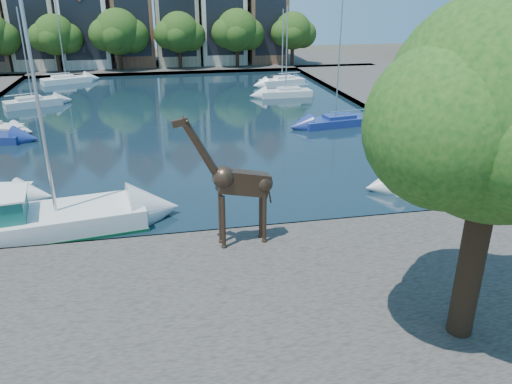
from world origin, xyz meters
TOP-DOWN VIEW (x-y plane):
  - ground at (0.00, 0.00)m, footprint 160.00×160.00m
  - water_basin at (0.00, 24.00)m, footprint 38.00×50.00m
  - near_quay at (0.00, -7.00)m, footprint 50.00×14.00m
  - far_quay at (0.00, 56.00)m, footprint 60.00×16.00m
  - right_quay at (25.00, 24.00)m, footprint 14.00×52.00m
  - plane_tree at (7.62, -9.01)m, footprint 8.32×6.40m
  - townhouse_west_mid at (-17.00, 55.99)m, footprint 5.94×9.18m
  - townhouse_west_inner at (-10.50, 55.99)m, footprint 6.43×9.18m
  - townhouse_center at (-4.00, 55.99)m, footprint 5.44×9.18m
  - townhouse_east_inner at (2.00, 55.99)m, footprint 5.94×9.18m
  - townhouse_east_mid at (8.50, 55.99)m, footprint 6.43×9.18m
  - townhouse_east_end at (15.00, 55.99)m, footprint 5.44×9.18m
  - far_tree_west at (-13.91, 50.49)m, footprint 6.76×5.20m
  - far_tree_mid_west at (-5.89, 50.49)m, footprint 7.80×6.00m
  - far_tree_mid_east at (2.10, 50.49)m, footprint 7.02×5.40m
  - far_tree_east at (10.11, 50.49)m, footprint 7.54×5.80m
  - far_tree_far_east at (18.09, 50.49)m, footprint 6.76×5.20m
  - giraffe_statue at (1.35, -1.53)m, footprint 4.06×0.87m
  - motorsailer at (-8.36, 1.95)m, footprint 10.95×4.67m
  - sailboat_left_d at (-13.57, 31.06)m, footprint 5.53×3.82m
  - sailboat_left_e at (-12.28, 44.00)m, footprint 6.04×4.07m
  - sailboat_right_a at (14.38, 4.00)m, footprint 6.58×2.49m
  - sailboat_right_b at (13.02, 18.23)m, footprint 6.08×2.92m
  - sailboat_right_c at (12.00, 30.94)m, footprint 5.53×2.02m
  - sailboat_right_d at (13.15, 37.17)m, footprint 5.51×3.01m

SIDE VIEW (x-z plane):
  - ground at x=0.00m, z-range 0.00..0.00m
  - water_basin at x=0.00m, z-range 0.00..0.08m
  - near_quay at x=0.00m, z-range 0.00..0.50m
  - far_quay at x=0.00m, z-range 0.00..0.50m
  - right_quay at x=25.00m, z-range 0.00..0.50m
  - sailboat_right_a at x=14.38m, z-range -4.13..5.30m
  - sailboat_right_c at x=12.00m, z-range -3.97..5.16m
  - sailboat_right_b at x=13.02m, z-range -5.14..6.34m
  - sailboat_left_e at x=-12.28m, z-range -4.29..5.50m
  - sailboat_left_d at x=-13.57m, z-range -3.98..5.25m
  - sailboat_right_d at x=13.15m, z-range -3.62..4.98m
  - motorsailer at x=-8.36m, z-range -4.59..6.44m
  - giraffe_statue at x=1.35m, z-range 0.45..6.25m
  - far_tree_west at x=-13.91m, z-range 1.40..8.76m
  - far_tree_far_east at x=18.09m, z-range 1.40..8.76m
  - far_tree_mid_east at x=2.10m, z-range 1.37..8.89m
  - far_tree_east at x=10.11m, z-range 1.32..9.16m
  - far_tree_mid_west at x=-5.89m, z-range 1.29..9.29m
  - townhouse_east_end at x=15.00m, z-range -0.11..14.32m
  - townhouse_west_inner at x=-10.50m, z-range -0.22..14.92m
  - plane_tree at x=7.62m, z-range 2.36..12.98m
  - townhouse_east_inner at x=2.00m, z-range -0.16..15.63m
  - townhouse_east_mid at x=8.50m, z-range -0.22..16.43m
  - townhouse_west_mid at x=-17.00m, z-range -0.16..16.63m
  - townhouse_center at x=-4.00m, z-range -0.10..16.83m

